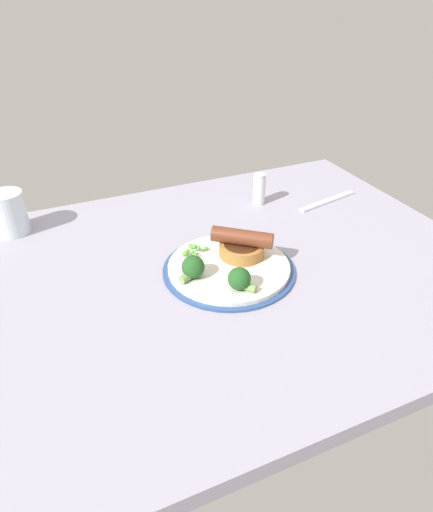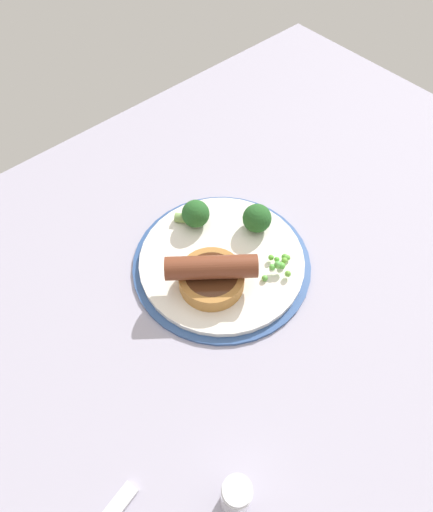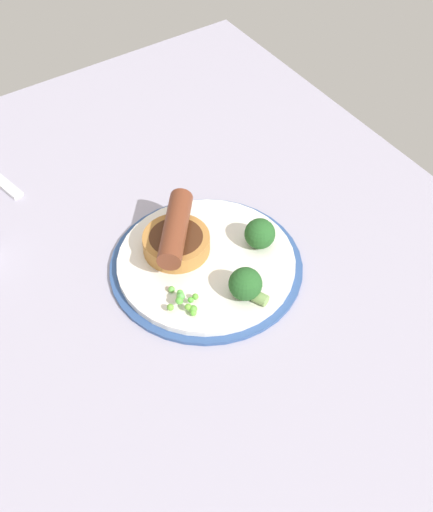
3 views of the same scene
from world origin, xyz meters
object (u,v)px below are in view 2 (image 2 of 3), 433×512
object	(u,v)px
broccoli_floret_near	(195,214)
broccoli_floret_far	(257,218)
dinner_plate	(222,262)
pea_pile	(279,264)
salt_shaker	(236,496)
sausage_pudding	(211,275)

from	to	relation	value
broccoli_floret_near	broccoli_floret_far	xyz separation A→B (cm)	(-6.26, 6.68, 0.07)
dinner_plate	pea_pile	bearing A→B (deg)	126.93
pea_pile	salt_shaker	bearing A→B (deg)	35.30
sausage_pudding	broccoli_floret_far	distance (cm)	11.95
sausage_pudding	broccoli_floret_far	size ratio (longest dim) A/B	2.15
dinner_plate	sausage_pudding	world-z (taller)	sausage_pudding
pea_pile	broccoli_floret_near	size ratio (longest dim) A/B	1.13
broccoli_floret_near	pea_pile	bearing A→B (deg)	-26.60
broccoli_floret_near	broccoli_floret_far	world-z (taller)	broccoli_floret_far
pea_pile	broccoli_floret_far	bearing A→B (deg)	-111.20
dinner_plate	pea_pile	size ratio (longest dim) A/B	4.57
sausage_pudding	pea_pile	world-z (taller)	sausage_pudding
sausage_pudding	broccoli_floret_near	xyz separation A→B (cm)	(-5.28, -9.76, -0.27)
sausage_pudding	broccoli_floret_far	xyz separation A→B (cm)	(-11.54, -3.08, -0.21)
sausage_pudding	broccoli_floret_far	bearing A→B (deg)	-125.70
pea_pile	broccoli_floret_near	xyz separation A→B (cm)	(3.41, -14.05, 1.01)
pea_pile	broccoli_floret_near	bearing A→B (deg)	-76.37
salt_shaker	dinner_plate	bearing A→B (deg)	-129.25
dinner_plate	salt_shaker	bearing A→B (deg)	50.75
dinner_plate	pea_pile	world-z (taller)	pea_pile
sausage_pudding	broccoli_floret_near	world-z (taller)	sausage_pudding
pea_pile	broccoli_floret_far	world-z (taller)	broccoli_floret_far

